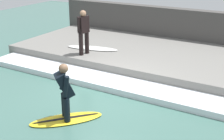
% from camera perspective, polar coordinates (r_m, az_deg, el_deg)
% --- Properties ---
extents(ground_plane, '(28.00, 28.00, 0.00)m').
position_cam_1_polar(ground_plane, '(9.21, -1.10, -4.75)').
color(ground_plane, '#426B60').
extents(concrete_ledge, '(4.40, 10.73, 0.44)m').
position_cam_1_polar(concrete_ledge, '(12.02, 7.48, 2.44)').
color(concrete_ledge, slate).
rests_on(concrete_ledge, ground_plane).
extents(back_wall, '(0.50, 11.27, 1.70)m').
position_cam_1_polar(back_wall, '(14.07, 11.55, 7.58)').
color(back_wall, '#474442').
rests_on(back_wall, ground_plane).
extents(wave_foam_crest, '(1.06, 10.19, 0.19)m').
position_cam_1_polar(wave_foam_crest, '(9.75, 1.14, -2.63)').
color(wave_foam_crest, silver).
rests_on(wave_foam_crest, ground_plane).
extents(surfboard_riding, '(1.75, 1.66, 0.07)m').
position_cam_1_polar(surfboard_riding, '(8.02, -8.34, -8.89)').
color(surfboard_riding, yellow).
rests_on(surfboard_riding, ground_plane).
extents(surfer_riding, '(0.60, 0.59, 1.45)m').
position_cam_1_polar(surfer_riding, '(7.64, -8.66, -3.47)').
color(surfer_riding, black).
rests_on(surfer_riding, surfboard_riding).
extents(surfer_waiting_near, '(0.54, 0.32, 1.61)m').
position_cam_1_polar(surfer_waiting_near, '(11.29, -5.23, 7.30)').
color(surfer_waiting_near, black).
rests_on(surfer_waiting_near, concrete_ledge).
extents(surfboard_waiting_near, '(0.99, 2.11, 0.06)m').
position_cam_1_polar(surfboard_waiting_near, '(12.14, -3.63, 4.03)').
color(surfboard_waiting_near, white).
rests_on(surfboard_waiting_near, concrete_ledge).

